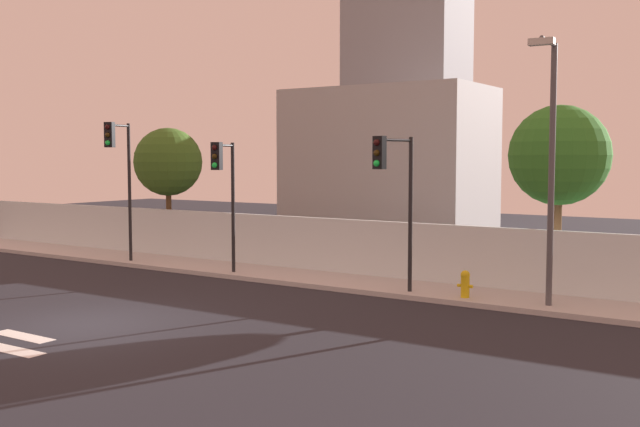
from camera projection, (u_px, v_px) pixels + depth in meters
The scene contains 12 objects.
ground_plane at pixel (85, 324), 17.71m from camera, with size 80.00×80.00×0.00m, color #24242B.
sidewalk at pixel (287, 276), 24.51m from camera, with size 36.00×2.40×0.15m, color #B6B6B6.
perimeter_wall at pixel (309, 243), 25.51m from camera, with size 36.00×0.18×1.80m, color silver.
traffic_light_left at pixel (119, 162), 26.88m from camera, with size 0.50×1.37×5.11m.
traffic_light_center at pixel (394, 179), 20.50m from camera, with size 0.52×1.61×4.43m.
traffic_light_right at pixel (224, 178), 24.25m from camera, with size 0.36×1.17×4.35m.
street_lamp_curbside at pixel (550, 153), 18.81m from camera, with size 0.62×1.65×6.75m.
fire_hydrant at pixel (465, 283), 20.31m from camera, with size 0.44×0.26×0.75m.
roadside_tree_leftmost at pixel (168, 162), 30.44m from camera, with size 2.80×2.80×5.23m.
roadside_tree_midleft at pixel (559, 156), 21.61m from camera, with size 2.94×2.94×5.54m.
low_building_distant at pixel (388, 161), 39.41m from camera, with size 10.36×6.00×7.64m, color #A6A6A6.
tower_on_skyline at pixel (407, 47), 51.58m from camera, with size 7.89×5.00×23.49m, color gray.
Camera 1 is at (14.36, -11.41, 3.98)m, focal length 41.50 mm.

